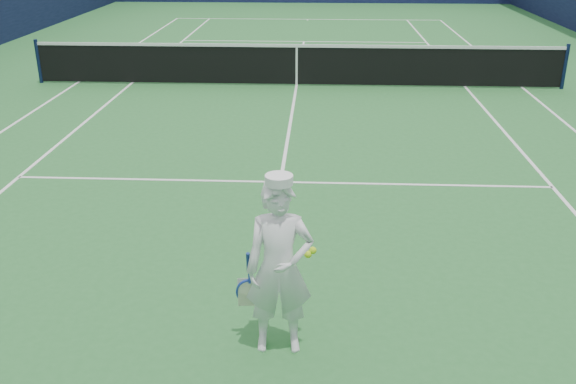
% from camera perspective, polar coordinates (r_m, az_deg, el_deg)
% --- Properties ---
extents(ground, '(80.00, 80.00, 0.00)m').
position_cam_1_polar(ground, '(15.97, 0.76, 9.44)').
color(ground, '#286A2F').
rests_on(ground, ground).
extents(court_markings, '(11.03, 23.83, 0.01)m').
position_cam_1_polar(court_markings, '(15.97, 0.76, 9.45)').
color(court_markings, white).
rests_on(court_markings, ground).
extents(windscreen_fence, '(20.12, 36.12, 4.00)m').
position_cam_1_polar(windscreen_fence, '(15.63, 0.80, 16.59)').
color(windscreen_fence, '#10163D').
rests_on(windscreen_fence, ground).
extents(tennis_net, '(12.88, 0.09, 1.07)m').
position_cam_1_polar(tennis_net, '(15.85, 0.77, 11.39)').
color(tennis_net, '#141E4C').
rests_on(tennis_net, ground).
extents(tennis_player, '(0.77, 0.46, 1.72)m').
position_cam_1_polar(tennis_player, '(5.75, -0.78, -6.73)').
color(tennis_player, white).
rests_on(tennis_player, ground).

